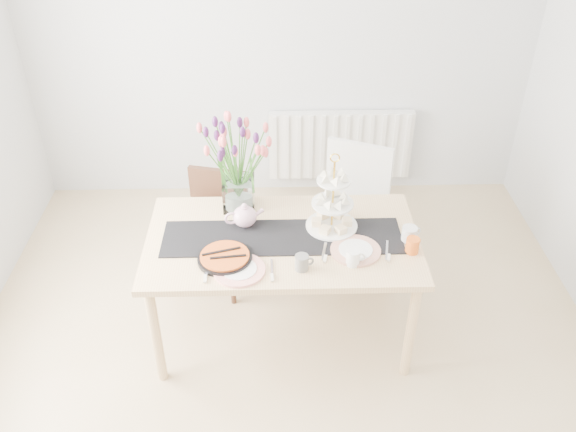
{
  "coord_description": "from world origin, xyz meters",
  "views": [
    {
      "loc": [
        -0.06,
        -2.34,
        2.9
      ],
      "look_at": [
        0.01,
        0.46,
        0.94
      ],
      "focal_mm": 38.0,
      "sensor_mm": 36.0,
      "label": 1
    }
  ],
  "objects_px": {
    "radiator": "(340,145)",
    "tart_tin": "(225,258)",
    "dining_table": "(282,248)",
    "chair_white": "(352,201)",
    "chair_brown": "(216,221)",
    "teapot": "(245,216)",
    "cake_stand": "(332,210)",
    "mug_grey": "(302,263)",
    "plate_left": "(239,270)",
    "plate_right": "(356,251)",
    "mug_orange": "(412,245)",
    "mug_white": "(353,258)",
    "tulip_vase": "(237,152)",
    "cream_jug": "(409,234)"
  },
  "relations": [
    {
      "from": "dining_table",
      "to": "chair_white",
      "type": "xyz_separation_m",
      "value": [
        0.5,
        0.69,
        -0.12
      ]
    },
    {
      "from": "cream_jug",
      "to": "mug_grey",
      "type": "bearing_deg",
      "value": 178.8
    },
    {
      "from": "dining_table",
      "to": "chair_brown",
      "type": "distance_m",
      "value": 0.74
    },
    {
      "from": "tulip_vase",
      "to": "mug_white",
      "type": "bearing_deg",
      "value": -42.42
    },
    {
      "from": "mug_grey",
      "to": "plate_left",
      "type": "height_order",
      "value": "mug_grey"
    },
    {
      "from": "cake_stand",
      "to": "mug_grey",
      "type": "bearing_deg",
      "value": -117.22
    },
    {
      "from": "tart_tin",
      "to": "plate_right",
      "type": "height_order",
      "value": "tart_tin"
    },
    {
      "from": "chair_white",
      "to": "plate_right",
      "type": "distance_m",
      "value": 0.86
    },
    {
      "from": "mug_orange",
      "to": "plate_left",
      "type": "distance_m",
      "value": 0.98
    },
    {
      "from": "dining_table",
      "to": "mug_grey",
      "type": "relative_size",
      "value": 17.78
    },
    {
      "from": "chair_white",
      "to": "mug_orange",
      "type": "xyz_separation_m",
      "value": [
        0.23,
        -0.84,
        0.25
      ]
    },
    {
      "from": "chair_white",
      "to": "tart_tin",
      "type": "height_order",
      "value": "chair_white"
    },
    {
      "from": "plate_right",
      "to": "chair_white",
      "type": "bearing_deg",
      "value": 84.08
    },
    {
      "from": "radiator",
      "to": "mug_white",
      "type": "bearing_deg",
      "value": -93.94
    },
    {
      "from": "tulip_vase",
      "to": "mug_orange",
      "type": "xyz_separation_m",
      "value": [
        1.0,
        -0.49,
        -0.34
      ]
    },
    {
      "from": "dining_table",
      "to": "chair_white",
      "type": "bearing_deg",
      "value": 53.93
    },
    {
      "from": "teapot",
      "to": "cake_stand",
      "type": "bearing_deg",
      "value": -15.16
    },
    {
      "from": "teapot",
      "to": "mug_white",
      "type": "height_order",
      "value": "teapot"
    },
    {
      "from": "tart_tin",
      "to": "plate_left",
      "type": "xyz_separation_m",
      "value": [
        0.08,
        -0.1,
        -0.01
      ]
    },
    {
      "from": "teapot",
      "to": "radiator",
      "type": "bearing_deg",
      "value": 52.52
    },
    {
      "from": "cream_jug",
      "to": "mug_white",
      "type": "distance_m",
      "value": 0.41
    },
    {
      "from": "mug_white",
      "to": "dining_table",
      "type": "bearing_deg",
      "value": 143.61
    },
    {
      "from": "dining_table",
      "to": "cake_stand",
      "type": "relative_size",
      "value": 3.53
    },
    {
      "from": "tart_tin",
      "to": "mug_white",
      "type": "distance_m",
      "value": 0.71
    },
    {
      "from": "mug_grey",
      "to": "teapot",
      "type": "bearing_deg",
      "value": 117.73
    },
    {
      "from": "cake_stand",
      "to": "mug_grey",
      "type": "distance_m",
      "value": 0.44
    },
    {
      "from": "mug_grey",
      "to": "mug_orange",
      "type": "distance_m",
      "value": 0.65
    },
    {
      "from": "chair_brown",
      "to": "mug_orange",
      "type": "bearing_deg",
      "value": -17.16
    },
    {
      "from": "plate_right",
      "to": "mug_orange",
      "type": "bearing_deg",
      "value": -1.87
    },
    {
      "from": "plate_left",
      "to": "chair_brown",
      "type": "bearing_deg",
      "value": 103.54
    },
    {
      "from": "chair_white",
      "to": "mug_orange",
      "type": "bearing_deg",
      "value": -50.16
    },
    {
      "from": "radiator",
      "to": "teapot",
      "type": "xyz_separation_m",
      "value": [
        -0.74,
        -1.56,
        0.37
      ]
    },
    {
      "from": "mug_white",
      "to": "plate_right",
      "type": "distance_m",
      "value": 0.12
    },
    {
      "from": "radiator",
      "to": "tart_tin",
      "type": "xyz_separation_m",
      "value": [
        -0.84,
        -1.88,
        0.32
      ]
    },
    {
      "from": "radiator",
      "to": "cream_jug",
      "type": "xyz_separation_m",
      "value": [
        0.22,
        -1.73,
        0.35
      ]
    },
    {
      "from": "cream_jug",
      "to": "plate_left",
      "type": "height_order",
      "value": "cream_jug"
    },
    {
      "from": "cake_stand",
      "to": "tulip_vase",
      "type": "bearing_deg",
      "value": 156.33
    },
    {
      "from": "chair_white",
      "to": "teapot",
      "type": "distance_m",
      "value": 0.95
    },
    {
      "from": "plate_left",
      "to": "radiator",
      "type": "bearing_deg",
      "value": 69.03
    },
    {
      "from": "tulip_vase",
      "to": "chair_white",
      "type": "bearing_deg",
      "value": 24.36
    },
    {
      "from": "chair_white",
      "to": "tulip_vase",
      "type": "distance_m",
      "value": 1.02
    },
    {
      "from": "radiator",
      "to": "mug_white",
      "type": "relative_size",
      "value": 13.14
    },
    {
      "from": "mug_grey",
      "to": "plate_right",
      "type": "relative_size",
      "value": 0.31
    },
    {
      "from": "mug_grey",
      "to": "plate_left",
      "type": "xyz_separation_m",
      "value": [
        -0.34,
        -0.01,
        -0.04
      ]
    },
    {
      "from": "plate_left",
      "to": "cream_jug",
      "type": "bearing_deg",
      "value": 14.44
    },
    {
      "from": "chair_white",
      "to": "tart_tin",
      "type": "bearing_deg",
      "value": -108.64
    },
    {
      "from": "dining_table",
      "to": "plate_left",
      "type": "relative_size",
      "value": 5.55
    },
    {
      "from": "radiator",
      "to": "tart_tin",
      "type": "height_order",
      "value": "tart_tin"
    },
    {
      "from": "cream_jug",
      "to": "dining_table",
      "type": "bearing_deg",
      "value": 154.48
    },
    {
      "from": "mug_grey",
      "to": "mug_white",
      "type": "relative_size",
      "value": 0.99
    }
  ]
}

